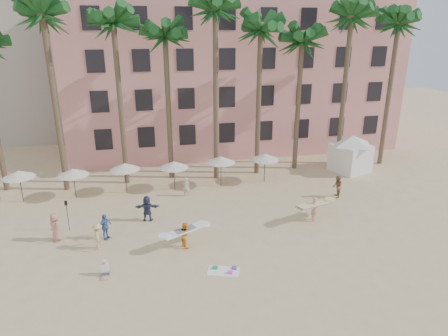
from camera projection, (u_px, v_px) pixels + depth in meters
ground at (214, 271)px, 22.74m from camera, size 120.00×120.00×0.00m
pink_hotel at (231, 74)px, 45.36m from camera, size 35.00×14.00×16.00m
palm_row at (184, 28)px, 32.27m from camera, size 44.40×5.40×16.30m
umbrella_row at (149, 165)px, 32.86m from camera, size 22.50×2.70×2.73m
cabana at (351, 150)px, 37.76m from camera, size 5.77×5.77×3.50m
beach_towel at (224, 270)px, 22.73m from camera, size 2.02×1.51×0.14m
carrier_yellow at (315, 207)px, 28.32m from camera, size 3.12×1.82×1.80m
carrier_white at (185, 234)px, 24.98m from camera, size 2.93×1.73×1.66m
beachgoers at (160, 212)px, 27.79m from camera, size 21.97×7.91×1.93m
paddle at (67, 212)px, 26.74m from camera, size 0.18×0.04×2.23m
seated_man at (105, 270)px, 22.23m from camera, size 0.41×0.71×0.92m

